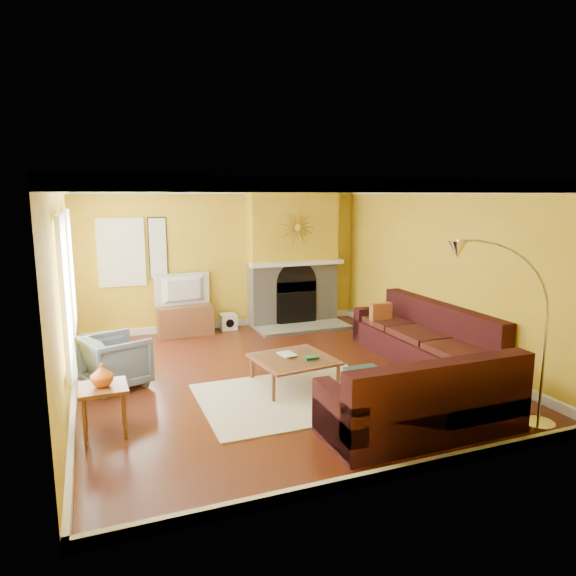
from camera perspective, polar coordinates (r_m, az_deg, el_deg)
name	(u,v)px	position (r m, az deg, el deg)	size (l,w,h in m)	color
floor	(278,376)	(7.52, -1.14, -9.71)	(5.50, 6.00, 0.02)	#5F2614
ceiling	(277,184)	(7.07, -1.21, 11.49)	(5.50, 6.00, 0.02)	white
wall_back	(224,259)	(10.02, -7.10, 3.26)	(5.50, 0.02, 2.70)	gold
wall_front	(398,338)	(4.52, 12.08, -5.46)	(5.50, 0.02, 2.70)	gold
wall_left	(63,297)	(6.76, -23.74, -0.92)	(0.02, 6.00, 2.70)	gold
wall_right	(440,272)	(8.51, 16.58, 1.67)	(0.02, 6.00, 2.70)	gold
baseboard	(278,371)	(7.49, -1.14, -9.21)	(5.50, 6.00, 0.12)	white
crown_molding	(277,189)	(7.07, -1.21, 10.93)	(5.50, 6.00, 0.12)	white
window_left_near	(69,270)	(8.01, -23.18, 1.84)	(0.06, 1.22, 1.72)	white
window_left_far	(63,293)	(6.14, -23.69, -0.54)	(0.06, 1.22, 1.72)	white
window_back	(121,252)	(9.66, -18.06, 3.77)	(0.82, 0.06, 1.22)	white
wall_art	(158,248)	(9.73, -14.25, 4.30)	(0.34, 0.04, 1.14)	white
fireplace	(293,257)	(10.23, 0.55, 3.49)	(1.80, 0.40, 2.70)	#97968F
mantel	(297,263)	(10.03, 1.06, 2.77)	(1.92, 0.22, 0.08)	white
hearth	(303,328)	(9.98, 1.71, -4.41)	(1.80, 0.70, 0.06)	#97968F
sunburst	(297,227)	(9.97, 1.05, 6.77)	(0.70, 0.04, 0.70)	olive
rug	(295,397)	(6.73, 0.81, -11.99)	(2.40, 1.80, 0.02)	beige
sectional_sofa	(382,351)	(7.24, 10.36, -6.85)	(3.01, 3.87, 0.90)	#371114
coffee_table	(293,371)	(7.07, 0.61, -9.25)	(1.00, 1.00, 0.40)	white
media_console	(185,320)	(9.73, -11.36, -3.51)	(1.00, 0.45, 0.55)	brown
tv	(184,290)	(9.61, -11.48, -0.21)	(1.02, 0.13, 0.59)	black
subwoofer	(228,321)	(10.02, -6.68, -3.72)	(0.30, 0.30, 0.30)	white
armchair	(116,361)	(7.36, -18.59, -7.71)	(0.76, 0.78, 0.71)	slate
side_table	(104,410)	(6.02, -19.73, -12.66)	(0.50, 0.50, 0.55)	brown
vase	(102,375)	(5.88, -19.97, -9.06)	(0.24, 0.24, 0.25)	orange
book	(281,356)	(7.04, -0.83, -7.52)	(0.20, 0.27, 0.03)	white
arc_lamp	(505,341)	(5.84, 22.93, -5.43)	(1.35, 0.36, 2.12)	silver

